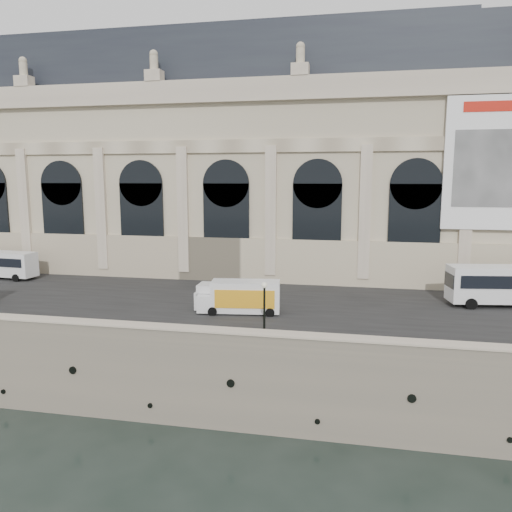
# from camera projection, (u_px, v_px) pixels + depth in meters

# --- Properties ---
(ground) EXTENTS (260.00, 260.00, 0.00)m
(ground) POSITION_uv_depth(u_px,v_px,m) (204.00, 429.00, 35.33)
(ground) COLOR black
(ground) RESTS_ON ground
(quay) EXTENTS (160.00, 70.00, 6.00)m
(quay) POSITION_uv_depth(u_px,v_px,m) (279.00, 285.00, 68.75)
(quay) COLOR gray
(quay) RESTS_ON ground
(street) EXTENTS (160.00, 24.00, 0.06)m
(street) POSITION_uv_depth(u_px,v_px,m) (246.00, 299.00, 47.95)
(street) COLOR #2D2D2D
(street) RESTS_ON quay
(parapet) EXTENTS (160.00, 1.40, 1.21)m
(parapet) POSITION_uv_depth(u_px,v_px,m) (205.00, 337.00, 34.88)
(parapet) COLOR gray
(parapet) RESTS_ON quay
(museum) EXTENTS (69.00, 18.70, 29.10)m
(museum) POSITION_uv_depth(u_px,v_px,m) (229.00, 161.00, 63.32)
(museum) COLOR beige
(museum) RESTS_ON quay
(van_c) EXTENTS (5.46, 2.39, 2.40)m
(van_c) POSITION_uv_depth(u_px,v_px,m) (224.00, 297.00, 43.76)
(van_c) COLOR silver
(van_c) RESTS_ON quay
(box_truck) EXTENTS (7.26, 3.25, 2.83)m
(box_truck) POSITION_uv_depth(u_px,v_px,m) (241.00, 297.00, 43.01)
(box_truck) COLOR white
(box_truck) RESTS_ON quay
(lamp_right) EXTENTS (0.43, 0.43, 4.23)m
(lamp_right) POSITION_uv_depth(u_px,v_px,m) (264.00, 311.00, 35.96)
(lamp_right) COLOR black
(lamp_right) RESTS_ON quay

